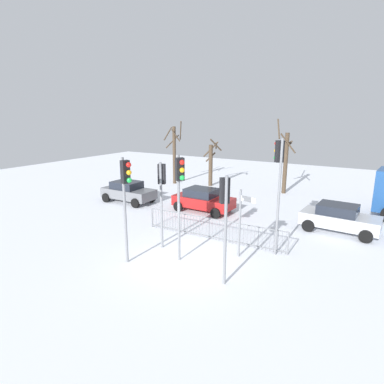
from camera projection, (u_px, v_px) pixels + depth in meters
ground_plane at (183, 260)px, 13.60m from camera, size 60.00×60.00×0.00m
traffic_light_foreground_right at (180, 185)px, 12.72m from camera, size 0.49×0.44×4.48m
traffic_light_rear_left at (162, 185)px, 14.38m from camera, size 0.38×0.55×3.99m
traffic_light_foreground_left at (126, 187)px, 12.58m from camera, size 0.56×0.36×4.40m
traffic_light_mid_right at (224, 205)px, 11.16m from camera, size 0.47×0.47×4.01m
traffic_light_rear_right at (279, 171)px, 13.43m from camera, size 0.47×0.46×5.08m
direction_sign_post at (241, 220)px, 13.53m from camera, size 0.77×0.23×2.99m
pedestrian_guard_railing at (212, 229)px, 15.73m from camera, size 7.41×0.22×1.07m
car_red_far at (203, 200)px, 20.30m from camera, size 3.85×2.02×1.47m
car_silver_near at (339, 218)px, 16.71m from camera, size 3.90×2.14×1.47m
car_grey_trailing at (128, 191)px, 22.46m from camera, size 3.82×1.95×1.47m
bare_tree_left at (174, 153)px, 28.14m from camera, size 1.76×1.59×5.49m
bare_tree_centre at (211, 163)px, 27.40m from camera, size 1.76×1.75×4.10m
bare_tree_right at (285, 160)px, 24.60m from camera, size 1.76×1.75×5.71m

